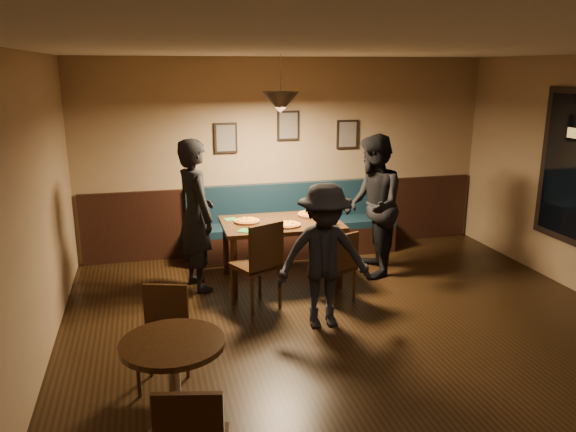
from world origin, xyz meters
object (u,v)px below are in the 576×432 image
(tabasco_bottle, at_px, (318,215))
(cafe_table, at_px, (175,391))
(diner_front, at_px, (324,256))
(cafe_chair_far, at_px, (162,341))
(chair_near_right, at_px, (335,266))
(soda_glass, at_px, (330,218))
(booth_bench, at_px, (293,221))
(diner_left, at_px, (196,215))
(chair_near_left, at_px, (256,263))
(diner_right, at_px, (373,206))
(dining_table, at_px, (281,252))

(tabasco_bottle, distance_m, cafe_table, 3.52)
(diner_front, distance_m, cafe_chair_far, 1.90)
(tabasco_bottle, distance_m, cafe_chair_far, 2.99)
(chair_near_right, xyz_separation_m, soda_glass, (0.09, 0.46, 0.45))
(booth_bench, height_order, tabasco_bottle, booth_bench)
(chair_near_right, distance_m, diner_left, 1.78)
(chair_near_right, bearing_deg, cafe_chair_far, -167.61)
(booth_bench, bearing_deg, cafe_table, -116.24)
(chair_near_left, relative_size, chair_near_right, 1.20)
(diner_right, bearing_deg, diner_front, -24.48)
(booth_bench, height_order, cafe_table, booth_bench)
(chair_near_right, height_order, diner_front, diner_front)
(diner_right, bearing_deg, cafe_chair_far, -37.56)
(soda_glass, xyz_separation_m, cafe_chair_far, (-2.11, -1.87, -0.44))
(chair_near_left, xyz_separation_m, tabasco_bottle, (0.94, 0.68, 0.34))
(cafe_chair_far, bearing_deg, tabasco_bottle, -115.82)
(diner_left, relative_size, diner_front, 1.21)
(dining_table, height_order, cafe_chair_far, cafe_chair_far)
(diner_right, relative_size, tabasco_bottle, 15.86)
(diner_right, relative_size, cafe_chair_far, 2.12)
(dining_table, distance_m, diner_right, 1.32)
(chair_near_right, bearing_deg, booth_bench, 69.18)
(cafe_chair_far, bearing_deg, soda_glass, -120.90)
(diner_front, bearing_deg, diner_left, 132.92)
(booth_bench, bearing_deg, diner_left, -147.25)
(soda_glass, bearing_deg, diner_right, 20.15)
(dining_table, bearing_deg, cafe_table, -116.31)
(booth_bench, bearing_deg, diner_right, -52.20)
(booth_bench, distance_m, dining_table, 1.07)
(cafe_table, distance_m, cafe_chair_far, 0.73)
(diner_left, distance_m, diner_front, 1.83)
(booth_bench, xyz_separation_m, soda_glass, (0.14, -1.26, 0.37))
(chair_near_right, xyz_separation_m, cafe_table, (-1.96, -2.14, -0.03))
(chair_near_left, distance_m, diner_right, 1.83)
(diner_right, distance_m, diner_front, 1.70)
(booth_bench, xyz_separation_m, diner_left, (-1.46, -0.94, 0.43))
(dining_table, bearing_deg, tabasco_bottle, 0.87)
(chair_near_left, xyz_separation_m, diner_right, (1.67, 0.63, 0.41))
(chair_near_left, height_order, diner_right, diner_right)
(diner_left, bearing_deg, diner_right, -108.80)
(diner_front, bearing_deg, soda_glass, 71.00)
(diner_front, bearing_deg, booth_bench, 85.78)
(diner_left, relative_size, diner_right, 1.00)
(tabasco_bottle, bearing_deg, dining_table, 179.82)
(dining_table, distance_m, cafe_table, 3.25)
(chair_near_right, bearing_deg, diner_front, -141.51)
(chair_near_right, distance_m, diner_right, 1.13)
(booth_bench, height_order, diner_right, diner_right)
(soda_glass, bearing_deg, diner_left, 168.50)
(chair_near_left, height_order, soda_glass, chair_near_left)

